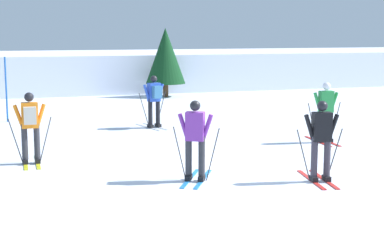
# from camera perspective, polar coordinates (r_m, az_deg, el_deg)

# --- Properties ---
(ground_plane) EXTENTS (120.00, 120.00, 0.00)m
(ground_plane) POSITION_cam_1_polar(r_m,az_deg,el_deg) (13.30, 3.63, -5.22)
(ground_plane) COLOR silver
(far_snow_ridge) EXTENTS (80.00, 8.91, 1.94)m
(far_snow_ridge) POSITION_cam_1_polar(r_m,az_deg,el_deg) (32.49, -8.91, 4.48)
(far_snow_ridge) COLOR silver
(far_snow_ridge) RESTS_ON ground
(skier_blue) EXTENTS (0.97, 1.64, 1.71)m
(skier_blue) POSITION_cam_1_polar(r_m,az_deg,el_deg) (18.49, -3.79, 1.63)
(skier_blue) COLOR silver
(skier_blue) RESTS_ON ground
(skier_green) EXTENTS (1.00, 1.62, 1.71)m
(skier_green) POSITION_cam_1_polar(r_m,az_deg,el_deg) (16.45, 13.21, 0.45)
(skier_green) COLOR red
(skier_green) RESTS_ON ground
(skier_purple) EXTENTS (1.10, 1.58, 1.71)m
(skier_purple) POSITION_cam_1_polar(r_m,az_deg,el_deg) (11.88, 0.32, -2.33)
(skier_purple) COLOR #237AC6
(skier_purple) RESTS_ON ground
(skier_orange) EXTENTS (1.00, 1.60, 1.71)m
(skier_orange) POSITION_cam_1_polar(r_m,az_deg,el_deg) (13.91, -15.88, -0.91)
(skier_orange) COLOR gold
(skier_orange) RESTS_ON ground
(skier_black) EXTENTS (0.99, 1.64, 1.71)m
(skier_black) POSITION_cam_1_polar(r_m,az_deg,el_deg) (12.12, 12.78, -2.32)
(skier_black) COLOR red
(skier_black) RESTS_ON ground
(trail_marker_pole) EXTENTS (0.06, 0.06, 2.25)m
(trail_marker_pole) POSITION_cam_1_polar(r_m,az_deg,el_deg) (20.71, -18.08, 2.44)
(trail_marker_pole) COLOR #1E56AD
(trail_marker_pole) RESTS_ON ground
(conifer_far_left) EXTENTS (1.90, 1.90, 3.28)m
(conifer_far_left) POSITION_cam_1_polar(r_m,az_deg,el_deg) (27.37, -2.66, 5.92)
(conifer_far_left) COLOR #513823
(conifer_far_left) RESTS_ON ground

